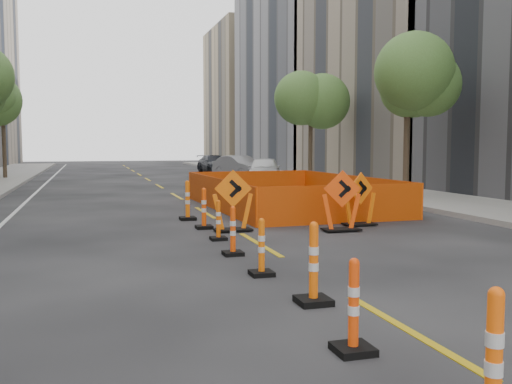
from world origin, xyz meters
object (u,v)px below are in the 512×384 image
object	(u,v)px
channelizer_0	(494,361)
channelizer_6	(204,208)
channelizer_3	(262,247)
chevron_sign_left	(233,201)
channelizer_4	(233,231)
parked_car_far	(215,164)
channelizer_5	(218,220)
parked_car_near	(264,170)
chevron_sign_center	(342,201)
channelizer_2	(314,263)
parked_car_mid	(239,167)
channelizer_7	(188,200)
channelizer_1	(354,306)
chevron_sign_right	(360,199)

from	to	relation	value
channelizer_0	channelizer_6	world-z (taller)	channelizer_0
channelizer_3	chevron_sign_left	world-z (taller)	chevron_sign_left
channelizer_4	parked_car_far	world-z (taller)	parked_car_far
channelizer_5	parked_car_far	bearing A→B (deg)	77.87
channelizer_5	channelizer_0	bearing A→B (deg)	-89.70
parked_car_near	chevron_sign_center	bearing A→B (deg)	-81.82
channelizer_0	channelizer_2	world-z (taller)	channelizer_2
channelizer_4	parked_car_mid	distance (m)	25.94
channelizer_5	channelizer_7	size ratio (longest dim) A/B	0.80
chevron_sign_left	chevron_sign_center	bearing A→B (deg)	-3.62
parked_car_mid	channelizer_0	bearing A→B (deg)	-121.30
channelizer_0	channelizer_5	xyz separation A→B (m)	(-0.05, 9.06, -0.10)
channelizer_7	parked_car_near	xyz separation A→B (m)	(6.71, 14.18, 0.18)
channelizer_3	parked_car_far	size ratio (longest dim) A/B	0.21
channelizer_6	chevron_sign_left	size ratio (longest dim) A/B	0.69
chevron_sign_left	chevron_sign_center	distance (m)	2.70
chevron_sign_center	channelizer_5	bearing A→B (deg)	-156.01
channelizer_7	parked_car_near	bearing A→B (deg)	64.67
chevron_sign_left	parked_car_mid	size ratio (longest dim) A/B	0.35
channelizer_6	channelizer_3	bearing A→B (deg)	-91.22
channelizer_2	channelizer_5	world-z (taller)	channelizer_2
channelizer_0	channelizer_2	bearing A→B (deg)	89.26
channelizer_1	channelizer_5	size ratio (longest dim) A/B	1.09
channelizer_3	parked_car_near	xyz separation A→B (m)	(6.71, 21.42, 0.27)
parked_car_mid	parked_car_far	xyz separation A→B (m)	(-0.01, 7.56, -0.05)
channelizer_5	chevron_sign_left	distance (m)	1.34
channelizer_2	channelizer_7	distance (m)	9.06
chevron_sign_center	chevron_sign_right	bearing A→B (deg)	57.23
channelizer_5	channelizer_1	bearing A→B (deg)	-91.59
parked_car_far	chevron_sign_center	bearing A→B (deg)	-101.30
channelizer_3	chevron_sign_left	xyz separation A→B (m)	(0.71, 4.77, 0.29)
channelizer_2	channelizer_7	world-z (taller)	channelizer_7
channelizer_4	channelizer_6	size ratio (longest dim) A/B	0.91
channelizer_0	channelizer_1	xyz separation A→B (m)	(-0.25, 1.81, -0.06)
channelizer_4	chevron_sign_right	size ratio (longest dim) A/B	0.68
chevron_sign_right	channelizer_5	bearing A→B (deg)	177.46
channelizer_5	parked_car_mid	world-z (taller)	parked_car_mid
channelizer_1	channelizer_6	world-z (taller)	channelizer_6
channelizer_5	chevron_sign_right	size ratio (longest dim) A/B	0.64
channelizer_2	parked_car_near	size ratio (longest dim) A/B	0.26
channelizer_2	channelizer_5	size ratio (longest dim) A/B	1.23
channelizer_7	parked_car_mid	distance (m)	20.73
channelizer_3	chevron_sign_center	distance (m)	5.23
parked_car_mid	channelizer_6	bearing A→B (deg)	-126.89
parked_car_mid	parked_car_near	bearing A→B (deg)	-109.81
channelizer_3	chevron_sign_right	distance (m)	6.37
chevron_sign_center	channelizer_3	bearing A→B (deg)	-112.66
channelizer_4	channelizer_6	xyz separation A→B (m)	(0.15, 3.62, 0.05)
channelizer_0	channelizer_1	bearing A→B (deg)	97.81
channelizer_6	channelizer_7	world-z (taller)	channelizer_7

